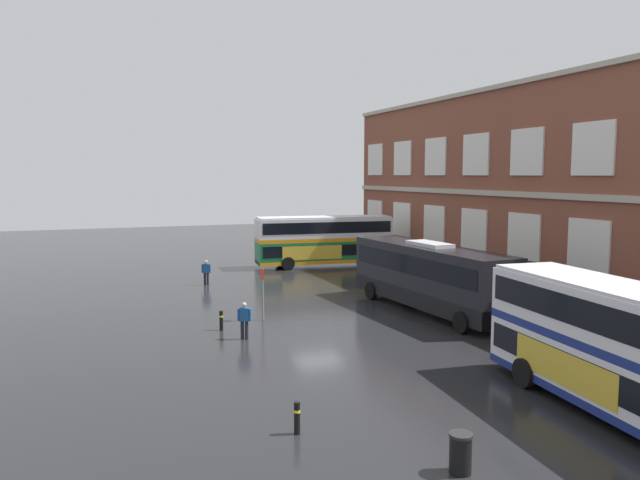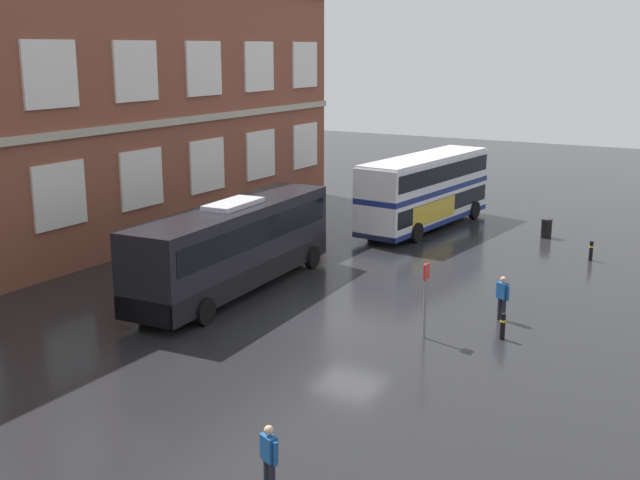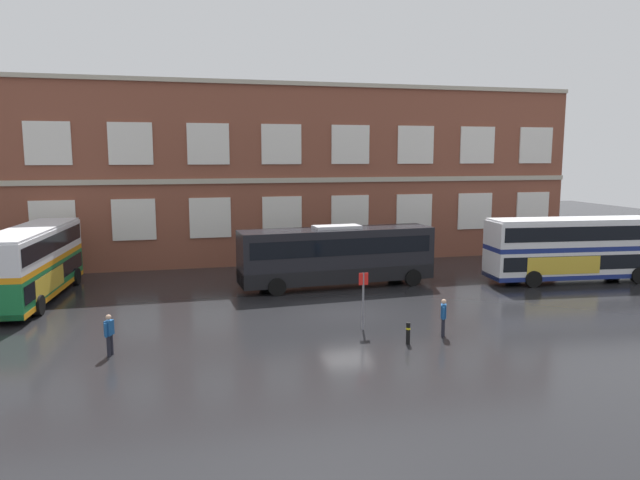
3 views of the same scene
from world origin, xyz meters
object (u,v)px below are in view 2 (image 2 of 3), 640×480
object	(u,v)px
touring_coach	(234,246)
waiting_passenger	(502,296)
station_litter_bin	(546,228)
safety_bollard_east	(503,326)
second_passenger	(269,457)
bus_stand_flag	(425,294)
double_decker_middle	(425,190)
safety_bollard_west	(591,251)

from	to	relation	value
touring_coach	waiting_passenger	distance (m)	11.02
station_litter_bin	safety_bollard_east	bearing A→B (deg)	-170.61
second_passenger	station_litter_bin	world-z (taller)	second_passenger
bus_stand_flag	safety_bollard_east	bearing A→B (deg)	-62.67
bus_stand_flag	second_passenger	bearing A→B (deg)	-175.62
touring_coach	double_decker_middle	bearing A→B (deg)	-8.32
double_decker_middle	bus_stand_flag	world-z (taller)	double_decker_middle
waiting_passenger	second_passenger	xyz separation A→B (m)	(-14.24, 0.92, 0.00)
touring_coach	second_passenger	xyz separation A→B (m)	(-12.29, -9.89, -0.98)
waiting_passenger	safety_bollard_west	bearing A→B (deg)	-5.83
waiting_passenger	safety_bollard_east	xyz separation A→B (m)	(-1.95, -0.65, -0.44)
station_litter_bin	safety_bollard_west	xyz separation A→B (m)	(-3.64, -3.07, -0.03)
station_litter_bin	safety_bollard_east	distance (m)	16.27
safety_bollard_west	safety_bollard_east	xyz separation A→B (m)	(-12.41, 0.42, 0.00)
double_decker_middle	touring_coach	size ratio (longest dim) A/B	0.92
waiting_passenger	safety_bollard_west	xyz separation A→B (m)	(10.46, -1.07, -0.44)
double_decker_middle	waiting_passenger	size ratio (longest dim) A/B	6.58
double_decker_middle	bus_stand_flag	xyz separation A→B (m)	(-16.28, -6.84, -0.51)
bus_stand_flag	safety_bollard_west	bearing A→B (deg)	-11.71
waiting_passenger	second_passenger	distance (m)	14.27
waiting_passenger	touring_coach	bearing A→B (deg)	100.25
touring_coach	safety_bollard_west	xyz separation A→B (m)	(12.42, -11.87, -1.42)
waiting_passenger	bus_stand_flag	world-z (taller)	bus_stand_flag
waiting_passenger	safety_bollard_east	bearing A→B (deg)	-161.47
touring_coach	safety_bollard_west	distance (m)	17.24
second_passenger	station_litter_bin	distance (m)	28.37
bus_stand_flag	safety_bollard_east	world-z (taller)	bus_stand_flag
safety_bollard_west	waiting_passenger	bearing A→B (deg)	174.17
second_passenger	waiting_passenger	bearing A→B (deg)	-3.68
waiting_passenger	station_litter_bin	bearing A→B (deg)	8.08
double_decker_middle	second_passenger	xyz separation A→B (m)	(-27.33, -7.69, -1.22)
double_decker_middle	safety_bollard_east	bearing A→B (deg)	-148.38
double_decker_middle	touring_coach	bearing A→B (deg)	171.68
touring_coach	safety_bollard_east	world-z (taller)	touring_coach
bus_stand_flag	station_litter_bin	size ratio (longest dim) A/B	2.62
double_decker_middle	safety_bollard_east	distance (m)	17.73
double_decker_middle	safety_bollard_west	distance (m)	10.16
second_passenger	bus_stand_flag	size ratio (longest dim) A/B	0.63
waiting_passenger	safety_bollard_east	size ratio (longest dim) A/B	1.79
touring_coach	waiting_passenger	bearing A→B (deg)	-79.75
touring_coach	safety_bollard_east	bearing A→B (deg)	-89.97
second_passenger	safety_bollard_east	xyz separation A→B (m)	(12.29, -1.57, -0.44)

